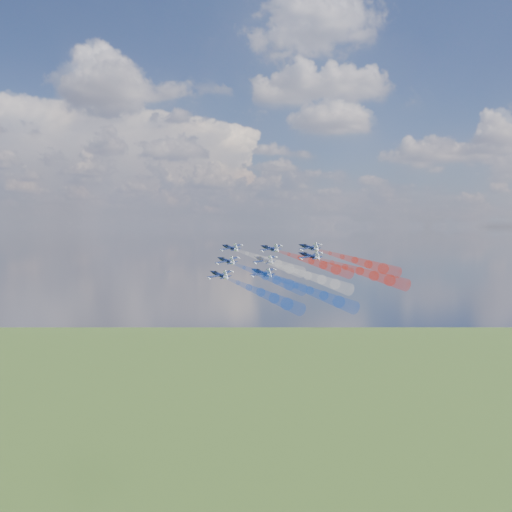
{
  "coord_description": "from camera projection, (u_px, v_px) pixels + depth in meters",
  "views": [
    {
      "loc": [
        -24.91,
        -166.3,
        176.83
      ],
      "look_at": [
        -18.09,
        16.95,
        167.44
      ],
      "focal_mm": 39.88,
      "sensor_mm": 36.0,
      "label": 1
    }
  ],
  "objects": [
    {
      "name": "jet_outer_left",
      "position": [
        219.0,
        275.0,
        170.6
      ],
      "size": [
        13.13,
        13.81,
        6.15
      ],
      "primitive_type": null,
      "rotation": [
        0.16,
        -0.21,
        0.55
      ],
      "color": "black"
    },
    {
      "name": "trail_inner_left",
      "position": [
        266.0,
        276.0,
        165.2
      ],
      "size": [
        21.66,
        30.72,
        9.42
      ],
      "primitive_type": null,
      "rotation": [
        0.16,
        -0.21,
        0.55
      ],
      "color": "blue"
    },
    {
      "name": "trail_lead",
      "position": [
        267.0,
        260.0,
        178.47
      ],
      "size": [
        21.66,
        30.72,
        9.42
      ],
      "primitive_type": null,
      "rotation": [
        0.16,
        -0.21,
        0.55
      ],
      "color": "silver"
    },
    {
      "name": "trail_outer_right",
      "position": [
        355.0,
        260.0,
        172.63
      ],
      "size": [
        21.66,
        30.72,
        9.42
      ],
      "primitive_type": null,
      "rotation": [
        0.16,
        -0.21,
        0.55
      ],
      "color": "red"
    },
    {
      "name": "trail_inner_right",
      "position": [
        311.0,
        261.0,
        175.34
      ],
      "size": [
        21.66,
        30.72,
        9.42
      ],
      "primitive_type": null,
      "rotation": [
        0.16,
        -0.21,
        0.55
      ],
      "color": "red"
    },
    {
      "name": "jet_inner_right",
      "position": [
        270.0,
        248.0,
        192.61
      ],
      "size": [
        13.13,
        13.81,
        6.15
      ],
      "primitive_type": null,
      "rotation": [
        0.16,
        -0.21,
        0.55
      ],
      "color": "black"
    },
    {
      "name": "jet_center_third",
      "position": [
        264.0,
        260.0,
        179.7
      ],
      "size": [
        13.13,
        13.81,
        6.15
      ],
      "primitive_type": null,
      "rotation": [
        0.16,
        -0.21,
        0.55
      ],
      "color": "black"
    },
    {
      "name": "jet_rear_right",
      "position": [
        310.0,
        256.0,
        176.71
      ],
      "size": [
        13.13,
        13.81,
        6.15
      ],
      "primitive_type": null,
      "rotation": [
        0.16,
        -0.21,
        0.55
      ],
      "color": "black"
    },
    {
      "name": "trail_outer_left",
      "position": [
        261.0,
        293.0,
        153.33
      ],
      "size": [
        21.66,
        30.72,
        9.42
      ],
      "primitive_type": null,
      "rotation": [
        0.16,
        -0.21,
        0.55
      ],
      "color": "blue"
    },
    {
      "name": "jet_lead",
      "position": [
        230.0,
        248.0,
        195.74
      ],
      "size": [
        13.13,
        13.81,
        6.15
      ],
      "primitive_type": null,
      "rotation": [
        0.16,
        -0.21,
        0.55
      ],
      "color": "black"
    },
    {
      "name": "trail_center_third",
      "position": [
        308.0,
        275.0,
        162.43
      ],
      "size": [
        21.66,
        30.72,
        9.42
      ],
      "primitive_type": null,
      "rotation": [
        0.16,
        -0.21,
        0.55
      ],
      "color": "silver"
    },
    {
      "name": "jet_rear_left",
      "position": [
        262.0,
        273.0,
        167.6
      ],
      "size": [
        13.13,
        13.81,
        6.15
      ],
      "primitive_type": null,
      "rotation": [
        0.16,
        -0.21,
        0.55
      ],
      "color": "black"
    },
    {
      "name": "trail_rear_left",
      "position": [
        309.0,
        291.0,
        150.33
      ],
      "size": [
        21.66,
        30.72,
        9.42
      ],
      "primitive_type": null,
      "rotation": [
        0.16,
        -0.21,
        0.55
      ],
      "color": "blue"
    },
    {
      "name": "jet_outer_right",
      "position": [
        309.0,
        247.0,
        189.9
      ],
      "size": [
        13.13,
        13.81,
        6.15
      ],
      "primitive_type": null,
      "rotation": [
        0.16,
        -0.21,
        0.55
      ],
      "color": "black"
    },
    {
      "name": "jet_inner_left",
      "position": [
        226.0,
        261.0,
        182.48
      ],
      "size": [
        13.13,
        13.81,
        6.15
      ],
      "primitive_type": null,
      "rotation": [
        0.16,
        -0.21,
        0.55
      ],
      "color": "black"
    },
    {
      "name": "trail_rear_right",
      "position": [
        359.0,
        271.0,
        159.44
      ],
      "size": [
        21.66,
        30.72,
        9.42
      ],
      "primitive_type": null,
      "rotation": [
        0.16,
        -0.21,
        0.55
      ],
      "color": "red"
    }
  ]
}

